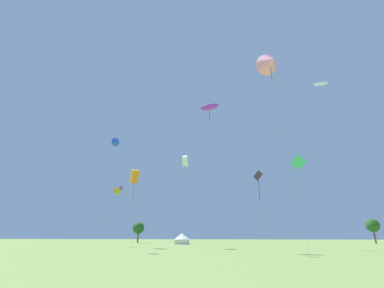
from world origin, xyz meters
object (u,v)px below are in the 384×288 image
Objects in this scene: kite_green_diamond at (298,163)px; tree_distant_right at (373,226)px; kite_yellow_delta at (116,193)px; kite_purple_diamond at (120,191)px; kite_blue_delta at (117,142)px; kite_white_box at (185,161)px; kite_black_diamond at (258,178)px; kite_purple_parafoil at (209,107)px; festival_tent_right at (182,238)px; kite_orange_box at (135,177)px; kite_pink_delta at (270,62)px; kite_white_parafoil at (321,84)px; tree_distant_left at (139,228)px.

tree_distant_right is (27.74, 41.53, -10.19)m from kite_green_diamond.
kite_purple_diamond reaches higher than kite_yellow_delta.
kite_blue_delta is 1.42× the size of kite_yellow_delta.
kite_black_diamond is at bearing -53.55° from kite_white_box.
kite_purple_parafoil is 43.33m from festival_tent_right.
kite_green_diamond is at bearing -0.47° from kite_orange_box.
kite_black_diamond is at bearing -48.30° from kite_purple_parafoil.
kite_green_diamond is (22.27, -1.36, -1.72)m from kite_white_box.
kite_pink_delta is 58.94m from festival_tent_right.
kite_black_diamond is 0.27× the size of kite_white_parafoil.
festival_tent_right is at bearing 64.04° from kite_yellow_delta.
kite_green_diamond is 2.37× the size of tree_distant_right.
kite_white_box reaches higher than kite_purple_diamond.
tree_distant_left is at bearing 123.83° from kite_black_diamond.
kite_white_parafoil reaches higher than kite_pink_delta.
kite_white_box is 2.55× the size of tree_distant_right.
kite_green_diamond reaches higher than kite_orange_box.
kite_orange_box reaches higher than festival_tent_right.
kite_purple_parafoil is (-15.79, -9.03, 8.64)m from kite_green_diamond.
kite_green_diamond is 50.97m from tree_distant_right.
tree_distant_right is at bearing 57.98° from kite_black_diamond.
tree_distant_right is (50.01, 40.17, -11.91)m from kite_white_box.
kite_yellow_delta is 55.54m from kite_white_parafoil.
kite_white_parafoil reaches higher than kite_blue_delta.
kite_yellow_delta is at bearing 144.50° from kite_black_diamond.
kite_white_box is 0.82× the size of kite_pink_delta.
festival_tent_right is at bearing 137.19° from kite_green_diamond.
kite_white_parafoil is at bearing -26.29° from tree_distant_left.
tree_distant_left is at bearing 140.16° from kite_green_diamond.
kite_white_box is 1.28× the size of kite_purple_diamond.
kite_black_diamond is 0.67× the size of kite_orange_box.
kite_pink_delta is at bearing -105.37° from kite_green_diamond.
kite_black_diamond is (13.47, -18.24, -7.75)m from kite_white_box.
kite_purple_parafoil is 1.98× the size of kite_yellow_delta.
kite_yellow_delta is 2.84× the size of festival_tent_right.
kite_white_parafoil reaches higher than festival_tent_right.
kite_pink_delta is 5.05× the size of festival_tent_right.
kite_purple_parafoil is 0.64× the size of kite_white_parafoil.
kite_black_diamond is at bearing 101.10° from kite_pink_delta.
kite_pink_delta is (1.73, -8.82, 11.32)m from kite_black_diamond.
kite_white_parafoil reaches higher than tree_distant_right.
kite_white_parafoil is at bearing 37.39° from kite_purple_parafoil.
kite_blue_delta is 51.54m from kite_white_parafoil.
tree_distant_right is at bearing 2.70° from tree_distant_left.
tree_distant_left reaches higher than festival_tent_right.
kite_blue_delta is at bearing 152.12° from kite_pink_delta.
festival_tent_right is (13.24, 14.03, -11.50)m from kite_purple_diamond.
kite_blue_delta reaches higher than tree_distant_right.
tree_distant_right reaches higher than festival_tent_right.
kite_white_box is 0.48× the size of kite_white_parafoil.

